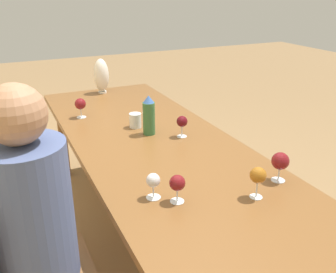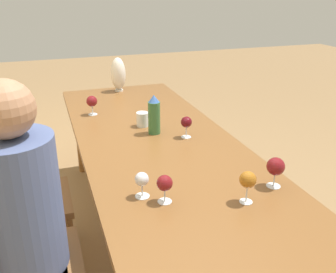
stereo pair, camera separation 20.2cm
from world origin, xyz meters
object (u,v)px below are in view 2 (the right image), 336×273
vase (118,74)px  wine_glass_1 (92,102)px  wine_glass_2 (186,123)px  chair_near (14,261)px  wine_glass_0 (276,167)px  chair_far (18,196)px  wine_glass_5 (142,180)px  wine_glass_4 (165,184)px  person_near (26,216)px  water_bottle (154,115)px  water_tumbler (142,119)px  wine_glass_3 (248,180)px

vase → wine_glass_1: (-0.56, 0.31, -0.05)m
wine_glass_2 → chair_near: (-0.51, 1.00, -0.35)m
wine_glass_0 → chair_far: 1.43m
wine_glass_0 → wine_glass_5: (0.11, 0.60, -0.02)m
wine_glass_4 → person_near: size_ratio=0.10×
vase → wine_glass_0: (-1.85, -0.34, -0.05)m
person_near → wine_glass_4: bearing=-103.5°
vase → wine_glass_0: size_ratio=2.01×
wine_glass_2 → wine_glass_5: bearing=143.1°
water_bottle → wine_glass_0: 0.88m
water_tumbler → wine_glass_4: bearing=170.7°
wine_glass_1 → vase: bearing=-29.0°
water_tumbler → wine_glass_3: bearing=-170.2°
water_bottle → vase: size_ratio=0.85×
vase → person_near: size_ratio=0.23×
wine_glass_0 → wine_glass_5: wine_glass_0 is taller
chair_far → water_tumbler: bearing=-74.7°
wine_glass_5 → person_near: (0.06, 0.49, -0.12)m
wine_glass_5 → person_near: person_near is taller
wine_glass_3 → wine_glass_5: size_ratio=1.24×
chair_near → chair_far: size_ratio=1.00×
vase → person_near: bearing=155.9°
person_near → wine_glass_0: bearing=-99.0°
chair_near → wine_glass_2: bearing=-62.9°
person_near → vase: bearing=-24.1°
water_bottle → wine_glass_4: size_ratio=1.96×
wine_glass_3 → chair_near: 1.07m
wine_glass_1 → chair_far: bearing=136.8°
water_tumbler → wine_glass_2: 0.34m
water_tumbler → wine_glass_5: (-0.85, 0.23, 0.04)m
wine_glass_2 → wine_glass_1: bearing=38.0°
water_tumbler → vase: size_ratio=0.32×
water_bottle → water_tumbler: 0.17m
water_tumbler → wine_glass_0: size_ratio=0.65×
water_tumbler → person_near: size_ratio=0.07×
wine_glass_0 → person_near: size_ratio=0.11×
person_near → chair_near: bearing=90.0°
wine_glass_1 → wine_glass_4: wine_glass_1 is taller
wine_glass_1 → person_near: person_near is taller
wine_glass_1 → water_tumbler: bearing=-140.8°
wine_glass_3 → wine_glass_1: bearing=18.3°
wine_glass_2 → wine_glass_4: wine_glass_2 is taller
water_tumbler → wine_glass_2: size_ratio=0.70×
water_tumbler → wine_glass_1: wine_glass_1 is taller
wine_glass_3 → chair_far: 1.32m
water_tumbler → chair_far: (-0.22, 0.80, -0.30)m
chair_near → person_near: 0.23m
water_bottle → wine_glass_2: bearing=-127.7°
wine_glass_3 → person_near: bearing=74.4°
wine_glass_2 → person_near: size_ratio=0.10×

